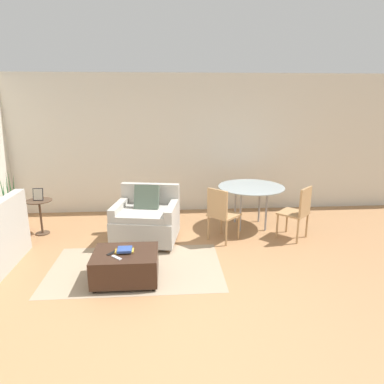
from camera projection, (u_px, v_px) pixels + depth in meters
ground_plane at (184, 304)px, 3.91m from camera, size 20.00×20.00×0.00m
wall_back at (175, 145)px, 6.88m from camera, size 12.00×0.06×2.75m
area_rug at (136, 268)px, 4.74m from camera, size 2.36×1.43×0.01m
armchair at (146, 220)px, 5.57m from camera, size 1.12×1.04×0.93m
ottoman at (126, 265)px, 4.37m from camera, size 0.82×0.65×0.39m
book_stack at (125, 250)px, 4.33m from camera, size 0.24×0.17×0.05m
tv_remote_primary at (117, 257)px, 4.17m from camera, size 0.14×0.14×0.01m
tv_remote_secondary at (112, 253)px, 4.30m from camera, size 0.12×0.15×0.01m
potted_plant at (13, 222)px, 5.83m from camera, size 0.37×0.37×1.16m
side_table at (40, 210)px, 5.84m from camera, size 0.43×0.43×0.61m
picture_frame at (38, 194)px, 5.76m from camera, size 0.17×0.07×0.21m
dining_table at (251, 191)px, 6.12m from camera, size 1.18×1.18×0.75m
dining_chair_near_left at (221, 211)px, 5.50m from camera, size 0.59×0.59×0.90m
dining_chair_near_right at (299, 209)px, 5.59m from camera, size 0.59×0.59×0.90m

